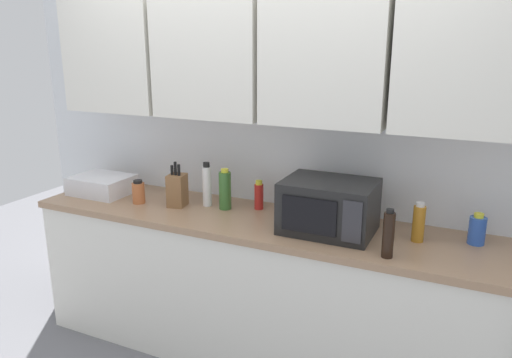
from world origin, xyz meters
The scene contains 12 objects.
wall_back_with_cabinets centered at (0.00, -0.07, 1.58)m, with size 3.67×0.38×2.60m.
counter_run centered at (0.00, -0.30, 0.45)m, with size 2.80×0.63×0.90m.
microwave centered at (0.44, -0.32, 1.04)m, with size 0.48×0.37×0.28m.
dish_rack centered at (-1.15, -0.30, 0.96)m, with size 0.38×0.30×0.12m, color silver.
knife_block centered at (-0.54, -0.30, 1.00)m, with size 0.12×0.14×0.28m.
bottle_soy_dark centered at (0.79, -0.52, 1.01)m, with size 0.05×0.05×0.24m.
bottle_white_jar centered at (-0.37, -0.22, 1.03)m, with size 0.06×0.06×0.28m.
bottle_red_sauce centered at (-0.06, -0.14, 0.98)m, with size 0.05×0.05×0.18m.
bottle_amber_vinegar centered at (0.89, -0.26, 1.00)m, with size 0.06×0.06×0.21m.
bottle_spice_jar centered at (-0.79, -0.36, 0.97)m, with size 0.08×0.08×0.15m.
bottle_green_oil centered at (-0.24, -0.23, 1.02)m, with size 0.07×0.07×0.25m.
bottle_blue_cleaner centered at (1.16, -0.17, 0.97)m, with size 0.08×0.08×0.16m.
Camera 1 is at (1.13, -2.71, 1.88)m, focal length 34.32 mm.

